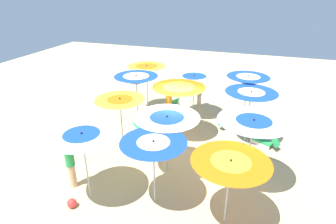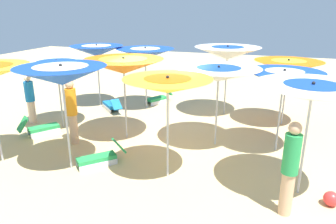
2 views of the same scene
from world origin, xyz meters
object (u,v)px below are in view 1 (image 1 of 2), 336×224
object	(u,v)px
beach_umbrella_0	(230,167)
lounger_1	(181,108)
lounger_2	(141,127)
lounger_3	(265,141)
beach_umbrella_4	(154,148)
beach_umbrella_7	(194,79)
beach_umbrella_3	(248,80)
beach_umbrella_2	(251,96)
beach_umbrella_11	(147,69)
beachgoer_0	(199,92)
beach_umbrella_6	(179,91)
lounger_0	(232,123)
beach_umbrella_8	(82,138)
beach_umbrella_1	(253,126)
beach_ball	(72,203)
beachgoer_1	(70,162)
beachgoer_2	(169,104)
beach_umbrella_9	(120,103)
beach_umbrella_5	(167,122)

from	to	relation	value
beach_umbrella_0	lounger_1	size ratio (longest dim) A/B	1.84
lounger_2	lounger_3	xyz separation A→B (m)	(-0.49, 5.54, 0.01)
beach_umbrella_4	beach_umbrella_7	world-z (taller)	beach_umbrella_4
beach_umbrella_3	lounger_1	xyz separation A→B (m)	(-0.17, -3.31, -1.95)
beach_umbrella_2	beach_umbrella_11	size ratio (longest dim) A/B	0.94
beachgoer_0	beach_umbrella_6	bearing A→B (deg)	-147.90
beach_umbrella_11	lounger_0	world-z (taller)	beach_umbrella_11
beach_umbrella_8	lounger_3	world-z (taller)	beach_umbrella_8
beach_umbrella_0	beach_umbrella_6	size ratio (longest dim) A/B	0.90
beach_umbrella_1	beach_umbrella_8	world-z (taller)	beach_umbrella_1
beach_ball	beachgoer_1	bearing A→B (deg)	-147.47
beachgoer_1	beachgoer_2	xyz separation A→B (m)	(-5.71, 1.56, -0.00)
beach_umbrella_8	beach_umbrella_9	world-z (taller)	beach_umbrella_8
beach_umbrella_4	beach_umbrella_9	xyz separation A→B (m)	(-2.36, -2.29, 0.16)
beach_umbrella_7	beach_umbrella_9	world-z (taller)	beach_umbrella_9
beach_umbrella_7	beach_umbrella_1	bearing A→B (deg)	32.77
beach_umbrella_4	beach_umbrella_1	bearing A→B (deg)	124.64
lounger_1	beachgoer_2	distance (m)	1.61
beach_umbrella_2	beachgoer_2	bearing A→B (deg)	-100.14
lounger_1	beach_umbrella_11	bearing A→B (deg)	-134.93
beach_umbrella_7	beach_umbrella_9	xyz separation A→B (m)	(4.24, -1.90, 0.18)
beach_umbrella_4	beach_umbrella_2	bearing A→B (deg)	153.16
beach_umbrella_2	lounger_1	distance (m)	4.54
beachgoer_0	beach_ball	xyz separation A→B (m)	(8.92, -2.01, -0.70)
beach_umbrella_9	beachgoer_2	size ratio (longest dim) A/B	1.28
beach_ball	beach_umbrella_6	bearing A→B (deg)	160.77
beach_umbrella_4	lounger_0	world-z (taller)	beach_umbrella_4
beach_umbrella_2	beachgoer_1	xyz separation A→B (m)	(5.03, -5.36, -1.13)
beach_umbrella_11	beachgoer_0	xyz separation A→B (m)	(-1.26, 2.59, -1.45)
beach_umbrella_0	lounger_0	xyz separation A→B (m)	(-6.14, -0.50, -1.75)
beach_umbrella_3	lounger_2	size ratio (longest dim) A/B	2.15
beachgoer_0	beachgoer_1	xyz separation A→B (m)	(8.05, -2.57, 0.13)
beach_ball	lounger_2	bearing A→B (deg)	179.22
beach_umbrella_9	beach_umbrella_11	distance (m)	4.28
lounger_0	beach_umbrella_9	bearing A→B (deg)	174.75
beach_umbrella_6	beachgoer_0	size ratio (longest dim) A/B	1.48
beach_umbrella_4	lounger_1	xyz separation A→B (m)	(-6.90, -1.12, -1.79)
lounger_2	lounger_3	size ratio (longest dim) A/B	0.94
beachgoer_1	beach_umbrella_7	bearing A→B (deg)	47.15
beach_umbrella_0	beach_umbrella_1	distance (m)	2.07
beach_umbrella_3	beach_umbrella_8	size ratio (longest dim) A/B	1.00
beach_umbrella_0	beach_umbrella_2	bearing A→B (deg)	177.53
beach_umbrella_5	beach_umbrella_8	distance (m)	2.87
beach_umbrella_0	lounger_2	xyz separation A→B (m)	(-4.30, -4.51, -1.75)
beach_umbrella_0	lounger_0	size ratio (longest dim) A/B	1.77
beach_umbrella_7	lounger_0	world-z (taller)	beach_umbrella_7
beach_umbrella_8	beach_ball	bearing A→B (deg)	-25.29
beach_umbrella_8	beach_umbrella_11	bearing A→B (deg)	-173.11
beach_umbrella_1	beach_umbrella_5	xyz separation A→B (m)	(0.19, -2.82, -0.19)
lounger_1	lounger_3	world-z (taller)	lounger_1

